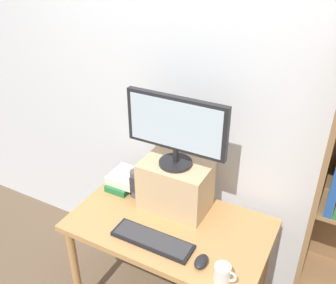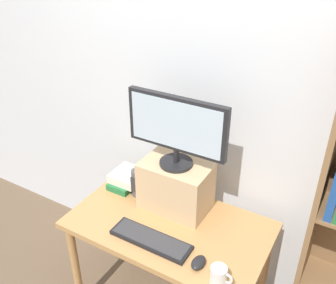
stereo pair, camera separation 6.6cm
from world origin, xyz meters
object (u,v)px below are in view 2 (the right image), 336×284
at_px(computer_monitor, 176,128).
at_px(coffee_mug, 219,276).
at_px(riser_box, 176,186).
at_px(computer_mouse, 198,263).
at_px(desk_speaker, 137,183).
at_px(book_stack, 127,179).
at_px(desk, 169,235).
at_px(keyboard, 151,240).

distance_m(computer_monitor, coffee_mug, 0.78).
distance_m(riser_box, computer_mouse, 0.49).
bearing_deg(riser_box, desk_speaker, -174.71).
height_order(book_stack, desk_speaker, desk_speaker).
height_order(desk, computer_mouse, computer_mouse).
bearing_deg(keyboard, computer_mouse, -3.70).
bearing_deg(desk, computer_mouse, -34.51).
bearing_deg(desk, book_stack, 157.07).
xyz_separation_m(desk, keyboard, (-0.01, -0.17, 0.11)).
relative_size(riser_box, desk_speaker, 2.17).
bearing_deg(coffee_mug, desk_speaker, 152.54).
height_order(riser_box, computer_mouse, riser_box).
distance_m(book_stack, desk_speaker, 0.14).
relative_size(computer_mouse, book_stack, 0.47).
relative_size(riser_box, computer_mouse, 3.85).
xyz_separation_m(riser_box, desk_speaker, (-0.26, -0.02, -0.06)).
relative_size(riser_box, coffee_mug, 3.56).
bearing_deg(computer_mouse, desk, 145.49).
relative_size(computer_mouse, coffee_mug, 0.92).
bearing_deg(coffee_mug, keyboard, 170.66).
bearing_deg(coffee_mug, book_stack, 153.14).
height_order(desk, computer_monitor, computer_monitor).
distance_m(riser_box, desk_speaker, 0.27).
relative_size(book_stack, coffee_mug, 1.98).
distance_m(riser_box, book_stack, 0.40).
bearing_deg(desk_speaker, desk, -22.83).
xyz_separation_m(computer_mouse, coffee_mug, (0.13, -0.05, 0.03)).
relative_size(desk, book_stack, 5.11).
xyz_separation_m(computer_mouse, desk_speaker, (-0.59, 0.32, 0.07)).
height_order(riser_box, computer_monitor, computer_monitor).
bearing_deg(computer_monitor, desk, -74.06).
bearing_deg(computer_mouse, book_stack, 152.15).
height_order(keyboard, coffee_mug, coffee_mug).
bearing_deg(coffee_mug, computer_mouse, 158.76).
bearing_deg(desk, riser_box, 105.79).
relative_size(desk, computer_monitor, 1.93).
distance_m(computer_mouse, desk_speaker, 0.67).
bearing_deg(keyboard, book_stack, 139.28).
xyz_separation_m(keyboard, desk_speaker, (-0.29, 0.30, 0.08)).
distance_m(desk, riser_box, 0.29).
bearing_deg(coffee_mug, desk, 149.35).
relative_size(computer_monitor, keyboard, 1.29).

